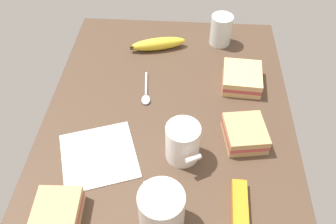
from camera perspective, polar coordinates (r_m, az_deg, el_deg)
name	(u,v)px	position (r cm, az deg, el deg)	size (l,w,h in cm)	color
tabletop	(168,122)	(91.19, 0.00, -1.70)	(90.00, 64.00, 2.00)	#4C3828
coffee_mug_black	(183,142)	(79.64, 2.39, -4.85)	(9.92, 8.20, 9.75)	white
coffee_mug_milky	(161,210)	(70.52, -1.06, -15.48)	(11.54, 9.03, 10.07)	silver
sandwich_main	(242,78)	(100.54, 11.85, 5.38)	(12.25, 11.17, 4.40)	#DBB77A
sandwich_side	(57,213)	(76.80, -17.43, -15.29)	(10.34, 9.39, 4.40)	tan
sandwich_extra	(245,133)	(86.70, 12.31, -3.40)	(11.77, 10.90, 4.40)	tan
glass_of_milk	(221,31)	(113.59, 8.54, 12.84)	(6.65, 6.65, 9.46)	silver
banana	(158,44)	(111.15, -1.61, 10.94)	(8.09, 17.50, 3.79)	yellow
spoon	(146,93)	(96.82, -3.57, 3.05)	(12.86, 2.75, 0.80)	silver
snack_bar	(240,207)	(76.89, 11.54, -14.84)	(12.09, 3.13, 2.00)	orange
paper_napkin	(99,156)	(84.88, -11.12, -6.92)	(16.95, 16.95, 0.30)	white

